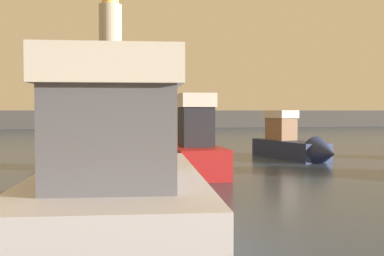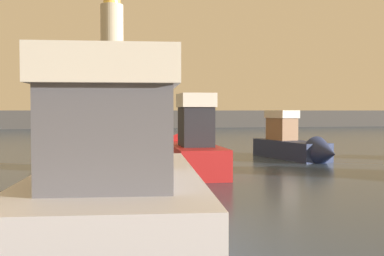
# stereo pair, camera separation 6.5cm
# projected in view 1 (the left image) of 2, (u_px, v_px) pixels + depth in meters

# --- Properties ---
(ground_plane) EXTENTS (220.00, 220.00, 0.00)m
(ground_plane) POSITION_uv_depth(u_px,v_px,m) (163.00, 143.00, 33.68)
(ground_plane) COLOR #2D3D51
(breakwater) EXTENTS (78.12, 5.54, 2.30)m
(breakwater) POSITION_uv_depth(u_px,v_px,m) (128.00, 119.00, 63.90)
(breakwater) COLOR #423F3D
(breakwater) RESTS_ON ground_plane
(lighthouse) EXTENTS (3.00, 3.00, 17.05)m
(lighthouse) POSITION_uv_depth(u_px,v_px,m) (111.00, 50.00, 63.09)
(lighthouse) COLOR beige
(lighthouse) RESTS_ON breakwater
(motorboat_0) EXTENTS (3.33, 8.22, 3.49)m
(motorboat_0) POSITION_uv_depth(u_px,v_px,m) (122.00, 185.00, 8.49)
(motorboat_0) COLOR silver
(motorboat_0) RESTS_ON ground_plane
(motorboat_3) EXTENTS (1.89, 6.55, 3.12)m
(motorboat_3) POSITION_uv_depth(u_px,v_px,m) (190.00, 149.00, 18.11)
(motorboat_3) COLOR #B21E1E
(motorboat_3) RESTS_ON ground_plane
(motorboat_5) EXTENTS (2.35, 5.78, 2.51)m
(motorboat_5) POSITION_uv_depth(u_px,v_px,m) (295.00, 145.00, 22.30)
(motorboat_5) COLOR #1E284C
(motorboat_5) RESTS_ON ground_plane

